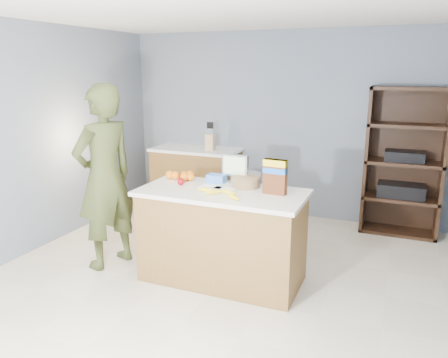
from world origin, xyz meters
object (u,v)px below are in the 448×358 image
at_px(person, 105,178).
at_px(tv, 235,167).
at_px(shelving_unit, 404,165).
at_px(cereal_box, 275,174).
at_px(counter_peninsula, 222,239).

height_order(person, tv, person).
relative_size(person, tv, 6.63).
bearing_deg(shelving_unit, person, -141.88).
xyz_separation_m(person, cereal_box, (1.71, 0.21, 0.15)).
bearing_deg(counter_peninsula, tv, 90.08).
height_order(shelving_unit, person, person).
height_order(tv, cereal_box, cereal_box).
height_order(shelving_unit, cereal_box, shelving_unit).
relative_size(shelving_unit, person, 0.96).
distance_m(counter_peninsula, person, 1.34).
xyz_separation_m(person, tv, (1.23, 0.47, 0.12)).
bearing_deg(tv, cereal_box, -27.49).
xyz_separation_m(counter_peninsula, shelving_unit, (1.55, 2.05, 0.45)).
bearing_deg(person, tv, 127.57).
bearing_deg(counter_peninsula, person, -173.98).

